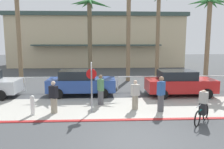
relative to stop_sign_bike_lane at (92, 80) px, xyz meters
name	(u,v)px	position (x,y,z in m)	size (l,w,h in m)	color
ground_plane	(116,86)	(1.70, 6.56, -1.68)	(80.00, 80.00, 0.00)	#424447
sidewalk_strip	(123,107)	(1.70, 0.76, -1.67)	(44.00, 4.00, 0.02)	#ADAAA0
curb_paint	(128,120)	(1.70, -1.24, -1.66)	(44.00, 0.24, 0.03)	maroon
building_backdrop	(97,40)	(0.02, 23.17, 1.96)	(23.98, 10.64, 7.22)	beige
rail_fence	(118,79)	(1.70, 5.06, -0.84)	(26.65, 0.08, 1.04)	white
stop_sign_bike_lane	(92,80)	(0.00, 0.00, 0.00)	(0.52, 0.56, 2.56)	gray
bollard_0	(33,105)	(-2.87, -0.31, -1.16)	(0.20, 0.20, 1.00)	white
palm_tree_2	(90,18)	(-0.35, 7.97, 3.72)	(3.44, 3.05, 6.94)	brown
palm_tree_3	(129,11)	(2.94, 8.95, 4.43)	(2.74, 3.28, 8.23)	#846B4C
palm_tree_4	(159,14)	(5.95, 10.51, 4.38)	(2.90, 3.68, 8.04)	#846B4C
palm_tree_5	(209,19)	(9.04, 6.78, 3.65)	(3.12, 3.04, 6.92)	#846B4C
car_blue_1	(81,82)	(-0.86, 3.64, -0.81)	(4.40, 2.02, 1.69)	#284793
car_red_2	(179,83)	(5.60, 3.14, -0.81)	(4.40, 2.02, 1.69)	red
cyclist_teal_0	(203,107)	(4.98, -1.68, -0.98)	(1.26, 1.39, 1.50)	black
pedestrian_0	(161,95)	(3.52, -0.08, -0.81)	(0.47, 0.46, 1.84)	#4C4C51
pedestrian_1	(101,91)	(0.45, 1.34, -0.87)	(0.42, 0.47, 1.73)	#4C4C51
pedestrian_2	(135,96)	(2.27, 0.37, -0.95)	(0.47, 0.42, 1.58)	gray
pedestrian_3	(54,99)	(-1.89, -0.06, -0.92)	(0.47, 0.43, 1.65)	gray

